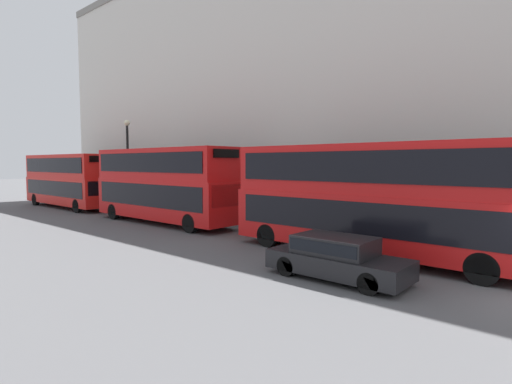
{
  "coord_description": "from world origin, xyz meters",
  "views": [
    {
      "loc": [
        -12.71,
        -0.61,
        3.63
      ],
      "look_at": [
        0.48,
        10.91,
        2.35
      ],
      "focal_mm": 28.0,
      "sensor_mm": 36.0,
      "label": 1
    }
  ],
  "objects_px": {
    "bus_third_in_queue": "(68,179)",
    "pedestrian": "(81,194)",
    "bus_second_in_queue": "(163,182)",
    "car_dark_sedan": "(336,256)",
    "bus_leading": "(370,195)"
  },
  "relations": [
    {
      "from": "car_dark_sedan",
      "to": "pedestrian",
      "type": "distance_m",
      "value": 29.26
    },
    {
      "from": "bus_leading",
      "to": "bus_third_in_queue",
      "type": "height_order",
      "value": "bus_leading"
    },
    {
      "from": "pedestrian",
      "to": "car_dark_sedan",
      "type": "bearing_deg",
      "value": -100.76
    },
    {
      "from": "bus_second_in_queue",
      "to": "pedestrian",
      "type": "bearing_deg",
      "value": 82.2
    },
    {
      "from": "bus_third_in_queue",
      "to": "pedestrian",
      "type": "relative_size",
      "value": 6.09
    },
    {
      "from": "bus_leading",
      "to": "car_dark_sedan",
      "type": "distance_m",
      "value": 3.83
    },
    {
      "from": "bus_second_in_queue",
      "to": "car_dark_sedan",
      "type": "bearing_deg",
      "value": -103.97
    },
    {
      "from": "bus_leading",
      "to": "bus_second_in_queue",
      "type": "xyz_separation_m",
      "value": [
        0.0,
        13.15,
        0.07
      ]
    },
    {
      "from": "bus_leading",
      "to": "pedestrian",
      "type": "xyz_separation_m",
      "value": [
        2.06,
        28.22,
        -1.56
      ]
    },
    {
      "from": "bus_leading",
      "to": "car_dark_sedan",
      "type": "bearing_deg",
      "value": -171.21
    },
    {
      "from": "bus_third_in_queue",
      "to": "bus_second_in_queue",
      "type": "bearing_deg",
      "value": -90.0
    },
    {
      "from": "bus_third_in_queue",
      "to": "car_dark_sedan",
      "type": "xyz_separation_m",
      "value": [
        -3.4,
        -26.47,
        -1.65
      ]
    },
    {
      "from": "bus_second_in_queue",
      "to": "car_dark_sedan",
      "type": "xyz_separation_m",
      "value": [
        -3.4,
        -13.67,
        -1.75
      ]
    },
    {
      "from": "bus_third_in_queue",
      "to": "pedestrian",
      "type": "height_order",
      "value": "bus_third_in_queue"
    },
    {
      "from": "bus_second_in_queue",
      "to": "bus_leading",
      "type": "bearing_deg",
      "value": -90.0
    }
  ]
}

